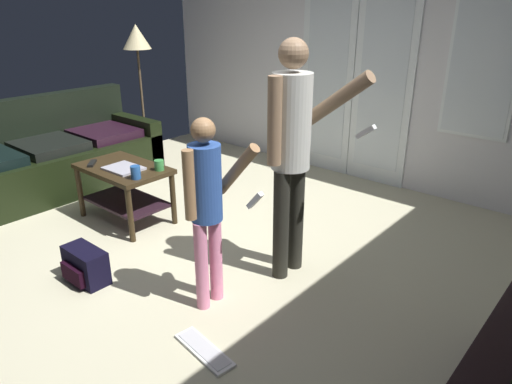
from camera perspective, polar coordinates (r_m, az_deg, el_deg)
name	(u,v)px	position (r m, az deg, el deg)	size (l,w,h in m)	color
ground_plane	(198,253)	(3.88, -7.08, -7.33)	(5.61, 4.96, 0.02)	beige
wall_back_with_doors	(363,51)	(5.34, 12.87, 16.33)	(5.61, 0.09, 2.88)	silver
leather_couch	(48,161)	(5.44, -23.94, 3.46)	(0.91, 2.28, 0.95)	black
coffee_table	(124,182)	(4.41, -15.70, 1.20)	(0.85, 0.53, 0.52)	#302414
person_adult	(293,142)	(3.19, 4.47, 6.09)	(0.66, 0.45, 1.68)	black
person_child	(207,199)	(2.91, -5.94, -0.86)	(0.43, 0.36, 1.27)	pink
floor_lamp	(137,43)	(6.24, -14.26, 17.10)	(0.35, 0.35, 1.63)	#362F32
backpack	(85,266)	(3.64, -20.05, -8.39)	(0.36, 0.22, 0.25)	black
loose_keyboard	(204,350)	(2.89, -6.30, -18.54)	(0.45, 0.19, 0.02)	white
laptop_closed	(124,168)	(4.28, -15.78, 2.77)	(0.32, 0.26, 0.02)	#AFAEBB
cup_near_edge	(159,165)	(4.18, -11.68, 3.21)	(0.08, 0.08, 0.09)	#3A8F44
cup_by_laptop	(136,172)	(4.01, -14.41, 2.32)	(0.08, 0.08, 0.11)	#23539A
tv_remote_black	(92,163)	(4.50, -19.29, 3.31)	(0.17, 0.05, 0.02)	black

